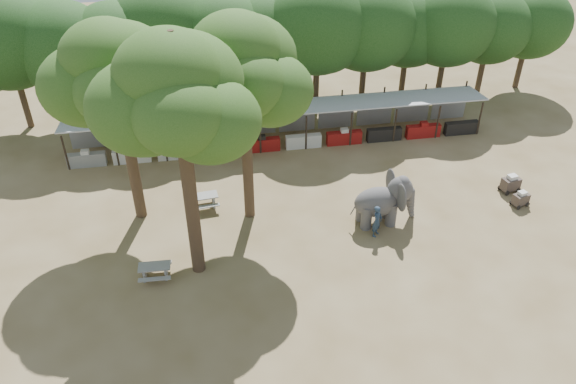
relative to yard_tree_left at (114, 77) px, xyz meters
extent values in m
plane|color=brown|center=(9.13, -7.19, -8.20)|extent=(100.00, 100.00, 0.00)
cube|color=#A4A7AD|center=(9.13, 6.81, -5.70)|extent=(28.00, 2.99, 0.39)
cylinder|color=#2D2319|center=(-3.47, 5.46, -7.00)|extent=(0.12, 0.12, 2.40)
cylinder|color=#2D2319|center=(-3.47, 8.16, -6.80)|extent=(0.12, 0.12, 2.80)
cube|color=gray|center=(-3.47, 5.71, -7.75)|extent=(2.38, 0.50, 0.90)
cube|color=gray|center=(-3.47, 8.11, -7.20)|extent=(2.52, 0.12, 2.00)
cylinder|color=#2D2319|center=(-0.67, 5.46, -7.00)|extent=(0.12, 0.12, 2.40)
cylinder|color=#2D2319|center=(-0.67, 8.16, -6.80)|extent=(0.12, 0.12, 2.80)
cube|color=silver|center=(-0.67, 5.71, -7.75)|extent=(2.38, 0.50, 0.90)
cube|color=gray|center=(-0.67, 8.11, -7.20)|extent=(2.52, 0.12, 2.00)
cylinder|color=#2D2319|center=(2.13, 5.46, -7.00)|extent=(0.12, 0.12, 2.40)
cylinder|color=#2D2319|center=(2.13, 8.16, -6.80)|extent=(0.12, 0.12, 2.80)
cube|color=silver|center=(2.13, 5.71, -7.75)|extent=(2.38, 0.50, 0.90)
cube|color=gray|center=(2.13, 8.11, -7.20)|extent=(2.52, 0.12, 2.00)
cylinder|color=#2D2319|center=(4.93, 5.46, -7.00)|extent=(0.12, 0.12, 2.40)
cylinder|color=#2D2319|center=(4.93, 8.16, -6.80)|extent=(0.12, 0.12, 2.80)
cube|color=black|center=(4.93, 5.71, -7.75)|extent=(2.38, 0.50, 0.90)
cube|color=gray|center=(4.93, 8.11, -7.20)|extent=(2.52, 0.12, 2.00)
cylinder|color=#2D2319|center=(7.73, 5.46, -7.00)|extent=(0.12, 0.12, 2.40)
cylinder|color=#2D2319|center=(7.73, 8.16, -6.80)|extent=(0.12, 0.12, 2.80)
cube|color=maroon|center=(7.73, 5.71, -7.75)|extent=(2.38, 0.50, 0.90)
cube|color=gray|center=(7.73, 8.11, -7.20)|extent=(2.52, 0.12, 2.00)
cylinder|color=#2D2319|center=(10.53, 5.46, -7.00)|extent=(0.12, 0.12, 2.40)
cylinder|color=#2D2319|center=(10.53, 8.16, -6.80)|extent=(0.12, 0.12, 2.80)
cube|color=silver|center=(10.53, 5.71, -7.75)|extent=(2.38, 0.50, 0.90)
cube|color=gray|center=(10.53, 8.11, -7.20)|extent=(2.52, 0.12, 2.00)
cylinder|color=#2D2319|center=(13.33, 5.46, -7.00)|extent=(0.12, 0.12, 2.40)
cylinder|color=#2D2319|center=(13.33, 8.16, -6.80)|extent=(0.12, 0.12, 2.80)
cube|color=maroon|center=(13.33, 5.71, -7.75)|extent=(2.38, 0.50, 0.90)
cube|color=gray|center=(13.33, 8.11, -7.20)|extent=(2.52, 0.12, 2.00)
cylinder|color=#2D2319|center=(16.13, 5.46, -7.00)|extent=(0.12, 0.12, 2.40)
cylinder|color=#2D2319|center=(16.13, 8.16, -6.80)|extent=(0.12, 0.12, 2.80)
cube|color=black|center=(16.13, 5.71, -7.75)|extent=(2.38, 0.50, 0.90)
cube|color=gray|center=(16.13, 8.11, -7.20)|extent=(2.52, 0.12, 2.00)
cylinder|color=#2D2319|center=(18.93, 5.46, -7.00)|extent=(0.12, 0.12, 2.40)
cylinder|color=#2D2319|center=(18.93, 8.16, -6.80)|extent=(0.12, 0.12, 2.80)
cube|color=maroon|center=(18.93, 5.71, -7.75)|extent=(2.38, 0.50, 0.90)
cube|color=gray|center=(18.93, 8.11, -7.20)|extent=(2.52, 0.12, 2.00)
cylinder|color=#2D2319|center=(21.73, 5.46, -7.00)|extent=(0.12, 0.12, 2.40)
cylinder|color=#2D2319|center=(21.73, 8.16, -6.80)|extent=(0.12, 0.12, 2.80)
cube|color=black|center=(21.73, 5.71, -7.75)|extent=(2.38, 0.50, 0.90)
cube|color=gray|center=(21.73, 8.11, -7.20)|extent=(2.52, 0.12, 2.00)
cylinder|color=#332316|center=(0.13, -0.19, -3.60)|extent=(0.60, 0.60, 9.20)
cone|color=#332316|center=(0.13, -0.19, 1.00)|extent=(0.57, 0.57, 2.88)
ellipsoid|color=#234915|center=(-1.27, 0.11, -0.38)|extent=(4.80, 4.80, 3.94)
ellipsoid|color=#234915|center=(1.33, -0.79, -0.78)|extent=(4.20, 4.20, 3.44)
ellipsoid|color=#234915|center=(0.33, 0.91, 0.22)|extent=(5.20, 5.20, 4.26)
ellipsoid|color=#234915|center=(0.13, -1.49, -0.08)|extent=(3.80, 3.80, 3.12)
ellipsoid|color=#234915|center=(-0.17, 0.01, 1.02)|extent=(4.40, 4.40, 3.61)
cylinder|color=#332316|center=(3.13, -5.19, -3.00)|extent=(0.64, 0.64, 10.40)
cone|color=#332316|center=(3.13, -5.19, 2.20)|extent=(0.61, 0.61, 3.25)
ellipsoid|color=#234915|center=(1.73, -4.89, 0.64)|extent=(4.80, 4.80, 3.94)
ellipsoid|color=#234915|center=(4.33, -5.79, 0.24)|extent=(4.20, 4.20, 3.44)
ellipsoid|color=#234915|center=(3.33, -4.09, 1.24)|extent=(5.20, 5.20, 4.26)
ellipsoid|color=#234915|center=(3.13, -6.49, 0.94)|extent=(3.80, 3.80, 3.12)
ellipsoid|color=#234915|center=(2.83, -4.99, 2.04)|extent=(4.40, 4.40, 3.61)
cylinder|color=#332316|center=(6.13, -1.19, -3.40)|extent=(0.56, 0.56, 9.60)
cone|color=#332316|center=(6.13, -1.19, 1.40)|extent=(0.53, 0.53, 3.00)
ellipsoid|color=#234915|center=(4.73, -0.89, -0.04)|extent=(4.80, 4.80, 3.94)
ellipsoid|color=#234915|center=(7.33, -1.79, -0.44)|extent=(4.20, 4.20, 3.44)
ellipsoid|color=#234915|center=(6.33, -0.09, 0.56)|extent=(5.20, 5.20, 4.26)
ellipsoid|color=#234915|center=(6.13, -2.49, 0.26)|extent=(3.80, 3.80, 3.12)
ellipsoid|color=#234915|center=(5.83, -0.99, 1.36)|extent=(4.40, 4.40, 3.61)
cylinder|color=#332316|center=(-7.53, 11.81, -6.33)|extent=(0.44, 0.44, 3.74)
ellipsoid|color=#11360D|center=(-7.53, 11.81, -2.68)|extent=(6.46, 5.95, 5.61)
cylinder|color=#332316|center=(-4.20, 11.81, -6.33)|extent=(0.44, 0.44, 3.74)
ellipsoid|color=#11360D|center=(-4.20, 11.81, -2.68)|extent=(6.46, 5.95, 5.61)
cylinder|color=#332316|center=(-0.87, 11.81, -6.33)|extent=(0.44, 0.44, 3.74)
ellipsoid|color=#11360D|center=(-0.87, 11.81, -2.68)|extent=(6.46, 5.95, 5.61)
cylinder|color=#332316|center=(2.47, 11.81, -6.33)|extent=(0.44, 0.44, 3.74)
ellipsoid|color=#11360D|center=(2.47, 11.81, -2.68)|extent=(6.46, 5.95, 5.61)
cylinder|color=#332316|center=(5.80, 11.81, -6.33)|extent=(0.44, 0.44, 3.74)
ellipsoid|color=#11360D|center=(5.80, 11.81, -2.68)|extent=(6.46, 5.95, 5.61)
cylinder|color=#332316|center=(9.13, 11.81, -6.33)|extent=(0.44, 0.44, 3.74)
ellipsoid|color=#11360D|center=(9.13, 11.81, -2.68)|extent=(6.46, 5.95, 5.61)
cylinder|color=#332316|center=(12.47, 11.81, -6.33)|extent=(0.44, 0.44, 3.74)
ellipsoid|color=#11360D|center=(12.47, 11.81, -2.68)|extent=(6.46, 5.95, 5.61)
cylinder|color=#332316|center=(15.80, 11.81, -6.33)|extent=(0.44, 0.44, 3.74)
ellipsoid|color=#11360D|center=(15.80, 11.81, -2.68)|extent=(6.46, 5.95, 5.61)
cylinder|color=#332316|center=(19.13, 11.81, -6.33)|extent=(0.44, 0.44, 3.74)
ellipsoid|color=#11360D|center=(19.13, 11.81, -2.68)|extent=(6.46, 5.95, 5.61)
cylinder|color=#332316|center=(22.47, 11.81, -6.33)|extent=(0.44, 0.44, 3.74)
ellipsoid|color=#11360D|center=(22.47, 11.81, -2.68)|extent=(6.46, 5.95, 5.61)
cylinder|color=#332316|center=(25.80, 11.81, -6.33)|extent=(0.44, 0.44, 3.74)
ellipsoid|color=#11360D|center=(25.80, 11.81, -2.68)|extent=(6.46, 5.95, 5.61)
cylinder|color=#332316|center=(29.13, 11.81, -6.33)|extent=(0.44, 0.44, 3.74)
ellipsoid|color=#11360D|center=(29.13, 11.81, -2.68)|extent=(6.46, 5.95, 5.61)
ellipsoid|color=#434141|center=(12.89, -3.00, -6.85)|extent=(2.66, 1.65, 1.67)
cylinder|color=#434141|center=(12.20, -3.43, -7.50)|extent=(0.63, 0.63, 1.40)
cylinder|color=#434141|center=(12.16, -2.64, -7.50)|extent=(0.63, 0.63, 1.40)
cylinder|color=#434141|center=(13.62, -3.35, -7.50)|extent=(0.63, 0.63, 1.40)
cylinder|color=#434141|center=(13.58, -2.56, -7.50)|extent=(0.63, 0.63, 1.40)
ellipsoid|color=#434141|center=(14.11, -2.93, -6.25)|extent=(1.49, 1.23, 1.55)
ellipsoid|color=#434141|center=(13.92, -3.70, -6.21)|extent=(0.31, 1.28, 1.59)
ellipsoid|color=#434141|center=(13.83, -2.19, -6.21)|extent=(0.31, 1.28, 1.59)
cone|color=#434141|center=(14.87, -2.89, -7.32)|extent=(0.67, 0.67, 1.75)
imported|color=#26384C|center=(12.57, -4.11, -7.28)|extent=(0.77, 0.79, 1.84)
cube|color=gray|center=(1.05, -5.48, -7.47)|extent=(1.56, 0.78, 0.06)
cube|color=gray|center=(0.54, -5.46, -7.84)|extent=(0.13, 0.62, 0.71)
cube|color=gray|center=(1.56, -5.51, -7.84)|extent=(0.13, 0.62, 0.71)
cube|color=gray|center=(1.03, -6.04, -7.77)|extent=(1.54, 0.32, 0.05)
cube|color=gray|center=(1.07, -4.92, -7.77)|extent=(1.54, 0.32, 0.05)
cube|color=gray|center=(3.64, -0.03, -7.42)|extent=(1.69, 0.92, 0.06)
cube|color=gray|center=(3.11, -0.08, -7.82)|extent=(0.17, 0.66, 0.76)
cube|color=gray|center=(4.18, 0.03, -7.82)|extent=(0.17, 0.66, 0.76)
cube|color=gray|center=(3.71, -0.62, -7.75)|extent=(1.64, 0.44, 0.05)
cube|color=gray|center=(3.58, 0.56, -7.75)|extent=(1.64, 0.44, 0.05)
cube|color=#382D27|center=(21.51, -2.91, -7.76)|extent=(1.00, 0.76, 0.62)
cylinder|color=black|center=(21.25, -3.29, -8.07)|extent=(0.27, 0.12, 0.26)
cylinder|color=black|center=(21.93, -3.09, -8.07)|extent=(0.27, 0.12, 0.26)
cylinder|color=black|center=(21.09, -2.73, -8.07)|extent=(0.27, 0.12, 0.26)
cylinder|color=black|center=(21.77, -2.53, -8.07)|extent=(0.27, 0.12, 0.26)
cube|color=silver|center=(21.51, -2.91, -7.36)|extent=(0.52, 0.46, 0.22)
cube|color=#382D27|center=(21.63, -1.46, -7.68)|extent=(1.13, 0.81, 0.72)
cylinder|color=black|center=(21.29, -1.87, -8.05)|extent=(0.32, 0.12, 0.31)
cylinder|color=black|center=(22.11, -1.72, -8.05)|extent=(0.32, 0.12, 0.31)
cylinder|color=black|center=(21.16, -1.20, -8.05)|extent=(0.32, 0.12, 0.31)
cylinder|color=black|center=(21.98, -1.05, -8.05)|extent=(0.32, 0.12, 0.31)
cube|color=silver|center=(21.63, -1.46, -7.22)|extent=(0.59, 0.50, 0.26)
camera|label=1|loc=(3.99, -26.37, 10.81)|focal=35.00mm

